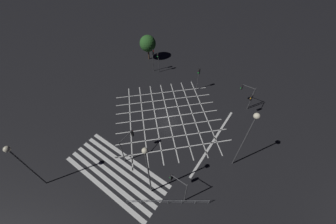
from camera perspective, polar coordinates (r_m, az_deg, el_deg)
name	(u,v)px	position (r m, az deg, el deg)	size (l,w,h in m)	color
ground_plane	(168,117)	(29.24, 0.00, -1.44)	(200.00, 200.00, 0.00)	black
road_markings	(146,144)	(26.32, -6.69, -9.63)	(19.75, 23.50, 0.01)	silver
traffic_light_median_north	(198,75)	(32.48, 9.27, 11.10)	(0.36, 0.39, 4.45)	#424244
traffic_light_ne_cross	(251,98)	(30.18, 24.05, 3.97)	(0.36, 2.09, 4.40)	#424244
traffic_light_ne_main	(247,91)	(31.59, 22.81, 5.85)	(2.23, 0.36, 3.97)	#424244
traffic_light_median_south	(128,141)	(23.16, -12.17, -8.62)	(0.36, 2.32, 4.25)	#424244
traffic_light_se_main	(178,184)	(20.22, 3.01, -21.02)	(2.07, 0.36, 4.24)	#424244
traffic_light_nw_main	(153,56)	(37.03, -4.57, 16.56)	(0.39, 0.36, 4.58)	#424244
traffic_light_nw_cross	(158,58)	(36.70, -3.02, 16.01)	(0.36, 0.39, 4.31)	#424244
street_lamp_east	(17,158)	(23.26, -38.92, -10.84)	(0.59, 0.59, 7.70)	#424244
street_lamp_west	(147,164)	(17.58, -6.37, -15.61)	(0.53, 0.53, 8.89)	#424244
street_lamp_far	(250,129)	(20.42, 23.72, -4.78)	(0.62, 0.62, 9.31)	#424244
street_tree_near	(148,44)	(41.03, -6.19, 20.03)	(3.31, 3.31, 5.19)	#473323
pedestrian_railing	(168,202)	(22.16, 0.00, -25.63)	(7.24, 5.08, 1.05)	gray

